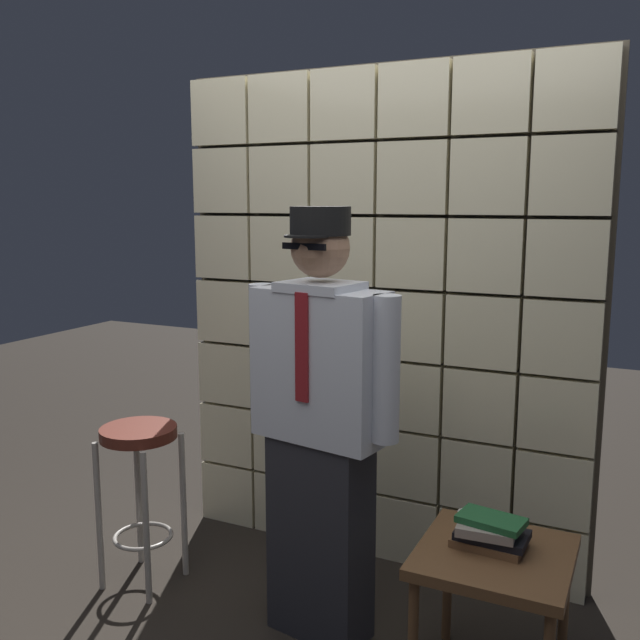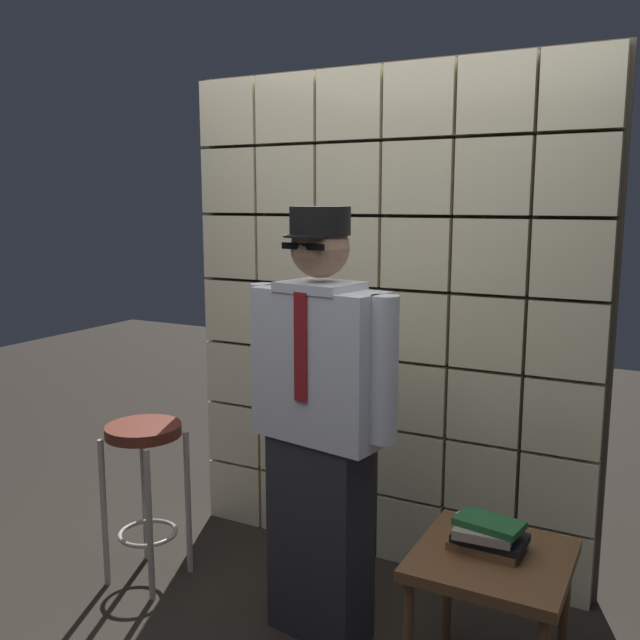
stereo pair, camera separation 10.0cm
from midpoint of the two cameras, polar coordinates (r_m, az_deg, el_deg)
name	(u,v)px [view 2 (the right image)]	position (r m, az deg, el deg)	size (l,w,h in m)	color
glass_block_wall	(383,323)	(3.32, 5.98, -0.25)	(2.04, 0.10, 2.37)	beige
standing_person	(320,421)	(2.74, 1.06, -8.22)	(0.69, 0.33, 1.72)	#28282D
bar_stool	(145,465)	(3.32, -13.23, -11.42)	(0.34, 0.34, 0.74)	#592319
side_table	(492,573)	(2.66, 14.92, -19.34)	(0.52, 0.52, 0.53)	brown
book_stack	(487,536)	(2.62, 14.60, -16.67)	(0.26, 0.19, 0.11)	brown
coffee_mug	(468,527)	(2.68, 13.04, -16.15)	(0.13, 0.08, 0.09)	silver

